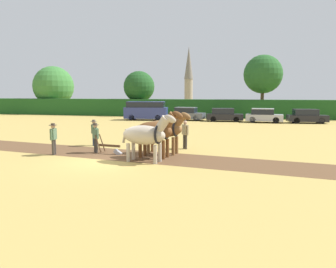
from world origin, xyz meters
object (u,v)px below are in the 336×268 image
tree_center_left (263,74)px  draft_horse_lead_left (146,135)px  church_spire (189,75)px  draft_horse_lead_right (156,131)px  farmer_at_plow (96,136)px  parked_car_left (187,114)px  plow (111,148)px  draft_horse_trail_left (164,129)px  farmer_beside_team (185,132)px  farmer_onlooker_right (94,131)px  parked_van (146,111)px  tree_left (139,87)px  tree_far_left (53,86)px  parked_car_center_left (224,115)px  parked_car_center (264,116)px  parked_car_center_right (307,116)px

tree_center_left → draft_horse_lead_left: size_ratio=2.88×
church_spire → draft_horse_lead_right: 68.99m
farmer_at_plow → parked_car_left: (0.88, 22.48, -0.20)m
tree_center_left → plow: 31.23m
draft_horse_lead_right → draft_horse_trail_left: size_ratio=0.95×
tree_center_left → church_spire: size_ratio=0.55×
church_spire → farmer_beside_team: bearing=-79.7°
plow → farmer_onlooker_right: 3.28m
church_spire → parked_van: bearing=-86.0°
tree_center_left → draft_horse_trail_left: size_ratio=2.88×
tree_left → parked_van: (3.59, -7.90, -3.01)m
tree_far_left → farmer_onlooker_right: 35.27m
parked_car_center_left → plow: bearing=-105.5°
tree_left → farmer_beside_team: size_ratio=3.84×
farmer_at_plow → parked_car_center: (9.76, 21.52, -0.20)m
draft_horse_trail_left → farmer_beside_team: size_ratio=1.71×
tree_center_left → tree_far_left: bearing=178.3°
plow → parked_car_center_left: parked_car_center_left is taller
tree_left → farmer_onlooker_right: 28.18m
draft_horse_lead_left → parked_car_left: draft_horse_lead_left is taller
plow → tree_left: bearing=114.0°
tree_center_left → draft_horse_lead_right: (-6.17, -29.84, -4.33)m
farmer_onlooker_right → parked_car_center_right: farmer_onlooker_right is taller
draft_horse_lead_right → parked_car_center: bearing=82.2°
church_spire → draft_horse_lead_right: bearing=-80.9°
church_spire → plow: bearing=-83.1°
draft_horse_trail_left → farmer_at_plow: size_ratio=1.75×
tree_far_left → parked_car_left: size_ratio=1.76×
parked_car_center → tree_center_left: bearing=93.8°
tree_far_left → farmer_onlooker_right: (21.06, -28.09, -3.36)m
parked_car_center_left → draft_horse_trail_left: bearing=-98.7°
farmer_at_plow → parked_car_center_right: size_ratio=0.39×
farmer_at_plow → parked_car_left: 22.50m
parked_car_left → parked_car_center_right: size_ratio=1.00×
tree_left → tree_center_left: (17.38, -0.13, 1.55)m
tree_far_left → parked_car_center: size_ratio=1.83×
draft_horse_lead_left → parked_car_center: 24.03m
tree_far_left → farmer_beside_team: size_ratio=4.47×
parked_car_center_left → parked_car_center: (4.41, -0.49, 0.03)m
draft_horse_trail_left → parked_car_center_left: draft_horse_trail_left is taller
draft_horse_lead_left → draft_horse_lead_right: bearing=90.0°
church_spire → farmer_onlooker_right: bearing=-84.7°
draft_horse_lead_left → farmer_at_plow: bearing=162.1°
plow → parked_car_center: 23.40m
draft_horse_lead_right → parked_car_left: bearing=104.6°
parked_car_left → parked_car_center_left: 4.49m
tree_left → parked_car_center_left: bearing=-29.8°
parked_van → tree_center_left: bearing=22.3°
plow → parked_van: size_ratio=0.30×
church_spire → draft_horse_lead_left: bearing=-81.2°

